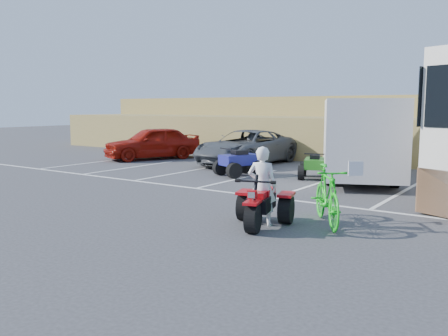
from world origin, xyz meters
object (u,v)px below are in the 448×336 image
Objects in this scene: rider at (262,186)px; cargo_trailer at (360,137)px; red_car at (152,143)px; quad_atv_green at (315,178)px; grey_pickup at (246,147)px; quad_atv_blue at (240,176)px; red_trike_atv at (260,226)px; green_dirt_bike at (327,195)px.

rider is 7.48m from cargo_trailer.
quad_atv_green is (9.09, -1.39, -0.78)m from red_car.
cargo_trailer reaches higher than grey_pickup.
grey_pickup is at bearing 34.31° from red_car.
quad_atv_green is at bearing -25.29° from grey_pickup.
quad_atv_blue is at bearing 178.52° from cargo_trailer.
red_trike_atv is 1.57m from green_dirt_bike.
green_dirt_bike is 7.51m from quad_atv_blue.
cargo_trailer reaches higher than red_trike_atv.
red_trike_atv is at bearing -95.96° from quad_atv_green.
green_dirt_bike is 1.32× the size of quad_atv_blue.
quad_atv_blue is (6.56, -2.36, -0.78)m from red_car.
cargo_trailer is at bearing 21.38° from red_car.
green_dirt_bike is at bearing -99.86° from cargo_trailer.
cargo_trailer reaches higher than rider.
red_car is at bearing 152.23° from cargo_trailer.
red_trike_atv is 0.77× the size of green_dirt_bike.
rider is (-0.04, 0.14, 0.84)m from red_trike_atv.
rider is 7.36m from quad_atv_blue.
cargo_trailer reaches higher than green_dirt_bike.
red_trike_atv is at bearing -11.62° from red_car.
red_trike_atv is 10.98m from grey_pickup.
green_dirt_bike is 10.87m from grey_pickup.
red_car reaches higher than quad_atv_green.
green_dirt_bike is 0.39× the size of grey_pickup.
red_car is at bearing -175.50° from quad_atv_blue.
rider is at bearing -11.25° from red_car.
cargo_trailer is 4.40× the size of quad_atv_green.
red_car reaches higher than grey_pickup.
cargo_trailer is 2.10m from quad_atv_green.
green_dirt_bike reaches higher than quad_atv_blue.
rider is at bearing -179.94° from green_dirt_bike.
red_trike_atv is at bearing -29.47° from quad_atv_blue.
cargo_trailer reaches higher than quad_atv_blue.
quad_atv_blue is (-4.36, 5.87, -0.84)m from rider.
green_dirt_bike reaches higher than quad_atv_green.
cargo_trailer is (-1.60, 6.65, 0.85)m from green_dirt_bike.
green_dirt_bike is (1.13, 0.79, -0.20)m from rider.
red_car reaches higher than red_trike_atv.
rider is 13.68m from red_car.
quad_atv_blue reaches higher than quad_atv_green.
red_car is (-10.97, 8.38, 0.78)m from red_trike_atv.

